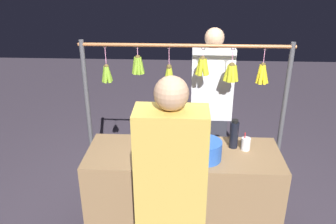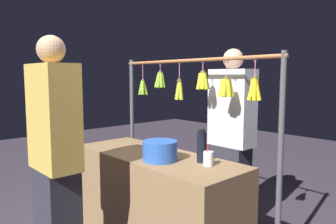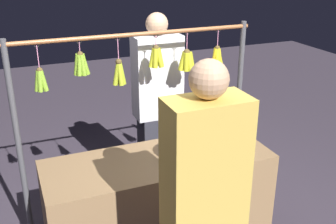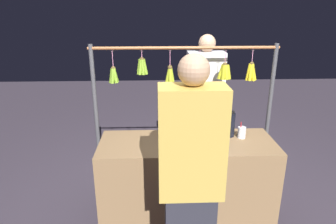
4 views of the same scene
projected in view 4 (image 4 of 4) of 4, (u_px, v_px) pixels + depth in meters
ground_plane at (186, 213)px, 3.05m from camera, size 12.00×12.00×0.00m
market_counter at (187, 179)px, 2.92m from camera, size 1.66×0.61×0.80m
display_rack at (187, 89)px, 3.06m from camera, size 1.91×0.13×1.66m
water_bottle at (231, 124)px, 2.87m from camera, size 0.08×0.08×0.26m
blue_bucket at (208, 138)px, 2.68m from camera, size 0.28×0.28×0.16m
drink_cup at (242, 132)px, 2.86m from camera, size 0.08×0.08×0.16m
vendor_person at (204, 111)px, 3.46m from camera, size 0.41×0.22×1.73m
customer_person at (190, 188)px, 1.96m from camera, size 0.42×0.23×1.75m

